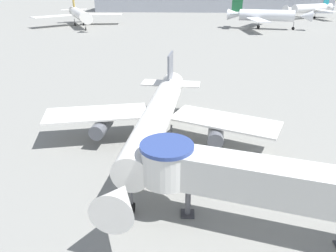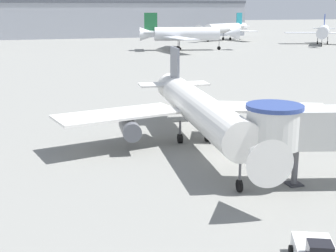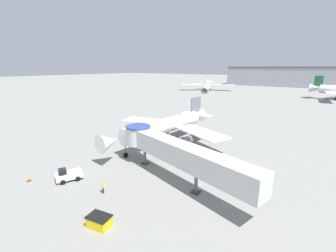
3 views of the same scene
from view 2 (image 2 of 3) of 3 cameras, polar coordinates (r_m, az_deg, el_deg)
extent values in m
plane|color=gray|center=(41.12, 5.04, -3.83)|extent=(800.00, 800.00, 0.00)
cylinder|color=white|center=(42.15, 4.13, 1.89)|extent=(5.05, 21.26, 3.04)
cone|color=white|center=(29.89, 11.06, -3.57)|extent=(3.35, 3.62, 3.04)
cone|color=white|center=(53.20, 0.76, 4.52)|extent=(3.47, 4.83, 3.04)
cube|color=white|center=(43.27, -6.11, 1.45)|extent=(12.29, 7.03, 0.22)
cube|color=white|center=(46.90, 11.95, 2.22)|extent=(12.45, 8.86, 0.22)
cube|color=slate|center=(52.58, 0.83, 7.42)|extent=(0.60, 3.77, 3.96)
cube|color=white|center=(53.33, 0.71, 5.13)|extent=(8.08, 3.38, 0.18)
cylinder|color=#565960|center=(42.47, -4.67, -0.28)|extent=(2.03, 3.91, 1.67)
cylinder|color=#565960|center=(45.71, 11.40, 0.54)|extent=(2.03, 3.91, 1.67)
cylinder|color=#4C4C51|center=(33.52, 8.75, -5.81)|extent=(0.18, 0.18, 1.75)
cylinder|color=black|center=(33.83, 8.69, -7.20)|extent=(0.35, 0.92, 0.90)
cylinder|color=#4C4C51|center=(44.86, 1.49, -0.46)|extent=(0.22, 0.22, 1.75)
cylinder|color=black|center=(45.09, 1.48, -1.54)|extent=(0.48, 0.93, 0.90)
cylinder|color=#4C4C51|center=(45.54, 4.84, -0.29)|extent=(0.22, 0.22, 1.75)
cylinder|color=black|center=(45.77, 4.82, -1.35)|extent=(0.48, 0.93, 0.90)
cylinder|color=silver|center=(34.28, 12.74, -0.23)|extent=(3.90, 3.90, 2.80)
cylinder|color=navy|center=(33.93, 12.89, 2.30)|extent=(4.10, 4.10, 0.30)
cylinder|color=#56565B|center=(35.57, 15.23, -4.70)|extent=(0.44, 0.44, 2.96)
cube|color=#333338|center=(36.04, 15.08, -6.84)|extent=(1.10, 1.10, 0.12)
cube|color=black|center=(24.39, 18.03, -14.14)|extent=(1.46, 1.36, 0.69)
cylinder|color=black|center=(26.24, 14.88, -14.53)|extent=(0.54, 0.70, 0.63)
cube|color=black|center=(46.15, 17.01, -2.36)|extent=(0.45, 0.45, 0.04)
cone|color=orange|center=(46.05, 17.04, -1.92)|extent=(0.31, 0.31, 0.70)
cylinder|color=white|center=(46.03, 17.05, -1.82)|extent=(0.17, 0.17, 0.08)
cylinder|color=silver|center=(144.02, 2.32, 11.16)|extent=(20.02, 8.02, 4.03)
cone|color=silver|center=(146.38, 7.72, 11.10)|extent=(5.17, 4.86, 4.03)
cone|color=silver|center=(143.02, -2.23, 11.14)|extent=(6.75, 5.20, 4.03)
cube|color=silver|center=(134.69, 1.61, 10.65)|extent=(6.27, 14.63, 0.22)
cube|color=silver|center=(152.78, 0.81, 11.09)|extent=(11.27, 14.71, 0.22)
cube|color=#1E6638|center=(142.88, -2.12, 12.59)|extent=(3.87, 1.05, 5.24)
cube|color=silver|center=(142.97, -2.36, 11.42)|extent=(4.69, 10.02, 0.18)
cylinder|color=#4C4C51|center=(145.83, 6.24, 9.88)|extent=(0.18, 0.18, 2.32)
cylinder|color=black|center=(145.92, 6.23, 9.43)|extent=(1.13, 0.48, 1.10)
cylinder|color=#4C4C51|center=(142.14, 1.40, 9.84)|extent=(0.22, 0.22, 2.32)
cylinder|color=black|center=(142.23, 1.40, 9.38)|extent=(1.16, 0.62, 1.10)
cylinder|color=#4C4C51|center=(145.73, 1.24, 9.96)|extent=(0.22, 0.22, 2.32)
cylinder|color=black|center=(145.82, 1.24, 9.50)|extent=(1.16, 0.62, 1.10)
cylinder|color=silver|center=(173.25, 18.39, 10.88)|extent=(12.67, 15.37, 3.73)
cone|color=silver|center=(161.56, 18.29, 10.69)|extent=(5.43, 5.51, 3.73)
cone|color=silver|center=(182.71, 18.46, 11.02)|extent=(6.32, 6.71, 3.73)
cube|color=silver|center=(175.83, 15.91, 10.89)|extent=(11.99, 7.48, 0.22)
cube|color=navy|center=(182.31, 18.54, 12.07)|extent=(2.20, 2.87, 4.85)
cube|color=silver|center=(182.97, 18.48, 11.23)|extent=(7.57, 6.44, 0.18)
cylinder|color=#4C4C51|center=(165.01, 18.24, 9.73)|extent=(0.18, 0.18, 2.14)
cylinder|color=black|center=(165.08, 18.21, 9.36)|extent=(0.86, 1.04, 1.10)
cylinder|color=#4C4C51|center=(175.50, 17.78, 10.00)|extent=(0.22, 0.22, 2.14)
cylinder|color=black|center=(175.57, 17.75, 9.65)|extent=(0.97, 1.12, 1.10)
cylinder|color=#4C4C51|center=(175.43, 18.88, 9.92)|extent=(0.22, 0.22, 2.14)
cylinder|color=black|center=(175.50, 18.86, 9.57)|extent=(0.97, 1.12, 1.10)
cylinder|color=white|center=(187.58, 6.77, 11.73)|extent=(18.54, 13.02, 3.80)
cone|color=white|center=(177.04, 4.19, 11.64)|extent=(5.53, 5.39, 3.80)
cone|color=white|center=(196.55, 8.69, 11.78)|extent=(6.84, 6.16, 3.80)
cube|color=white|center=(194.22, 5.28, 11.66)|extent=(11.97, 11.38, 0.22)
cube|color=white|center=(185.13, 9.21, 11.41)|extent=(7.10, 12.60, 0.22)
cube|color=#19707F|center=(196.21, 8.68, 12.78)|extent=(3.39, 2.12, 4.94)
cube|color=white|center=(196.76, 8.74, 11.97)|extent=(6.37, 8.31, 0.18)
cylinder|color=#4C4C51|center=(179.98, 4.89, 10.72)|extent=(0.18, 0.18, 2.18)
cylinder|color=black|center=(180.05, 4.88, 10.37)|extent=(1.08, 0.78, 1.10)
cylinder|color=#4C4C51|center=(190.68, 6.75, 10.87)|extent=(0.22, 0.22, 2.18)
cylinder|color=black|center=(190.75, 6.74, 10.54)|extent=(1.15, 0.90, 1.10)
cylinder|color=#4C4C51|center=(188.70, 7.60, 10.81)|extent=(0.22, 0.22, 2.18)
cylinder|color=black|center=(188.77, 7.59, 10.48)|extent=(1.15, 0.90, 1.10)
cube|color=#999EA8|center=(213.68, -8.57, 12.66)|extent=(130.66, 25.40, 14.38)
cube|color=#4C515B|center=(213.62, -8.65, 14.75)|extent=(130.66, 25.91, 1.20)
camera|label=1|loc=(19.85, 54.82, 21.92)|focal=35.00mm
camera|label=3|loc=(41.28, 70.74, 8.56)|focal=24.00mm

